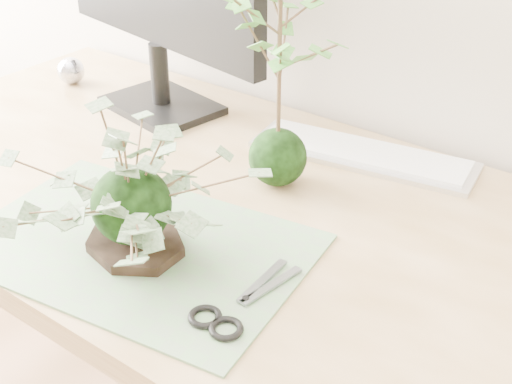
# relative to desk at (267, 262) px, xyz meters

# --- Properties ---
(desk) EXTENTS (1.60, 0.70, 0.74)m
(desk) POSITION_rel_desk_xyz_m (0.00, 0.00, 0.00)
(desk) COLOR tan
(desk) RESTS_ON ground_plane
(cutting_mat) EXTENTS (0.52, 0.38, 0.00)m
(cutting_mat) POSITION_rel_desk_xyz_m (-0.10, -0.18, 0.09)
(cutting_mat) COLOR slate
(cutting_mat) RESTS_ON desk
(stone_dish) EXTENTS (0.19, 0.19, 0.01)m
(stone_dish) POSITION_rel_desk_xyz_m (-0.09, -0.18, 0.10)
(stone_dish) COLOR black
(stone_dish) RESTS_ON cutting_mat
(ivy_kokedama) EXTENTS (0.35, 0.35, 0.22)m
(ivy_kokedama) POSITION_rel_desk_xyz_m (-0.09, -0.18, 0.21)
(ivy_kokedama) COLOR black
(ivy_kokedama) RESTS_ON stone_dish
(maple_kokedama) EXTENTS (0.26, 0.26, 0.39)m
(maple_kokedama) POSITION_rel_desk_xyz_m (-0.05, 0.09, 0.36)
(maple_kokedama) COLOR black
(maple_kokedama) RESTS_ON desk
(keyboard) EXTENTS (0.40, 0.18, 0.02)m
(keyboard) POSITION_rel_desk_xyz_m (0.02, 0.25, 0.09)
(keyboard) COLOR silver
(keyboard) RESTS_ON desk
(foil_ball) EXTENTS (0.06, 0.06, 0.06)m
(foil_ball) POSITION_rel_desk_xyz_m (-0.65, 0.17, 0.12)
(foil_ball) COLOR silver
(foil_ball) RESTS_ON desk
(scissors) EXTENTS (0.08, 0.17, 0.01)m
(scissors) POSITION_rel_desk_xyz_m (0.10, -0.22, 0.10)
(scissors) COLOR gray
(scissors) RESTS_ON cutting_mat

